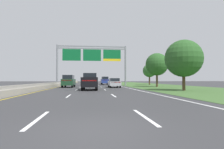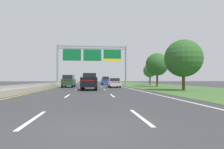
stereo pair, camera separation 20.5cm
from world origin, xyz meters
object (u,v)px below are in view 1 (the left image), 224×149
at_px(car_silver_right_lane_sedan, 114,83).
at_px(car_darkgreen_left_lane_suv, 69,81).
at_px(overhead_sign_gantry, 92,57).
at_px(roadside_tree_near, 184,58).
at_px(pickup_truck_black, 90,82).
at_px(roadside_tree_mid, 157,64).
at_px(roadside_tree_far, 149,71).
at_px(car_blue_right_lane_suv, 105,80).

distance_m(car_silver_right_lane_sedan, car_darkgreen_left_lane_suv, 7.90).
xyz_separation_m(overhead_sign_gantry, roadside_tree_near, (10.89, -18.97, -2.32)).
relative_size(pickup_truck_black, roadside_tree_mid, 0.87).
distance_m(car_silver_right_lane_sedan, roadside_tree_far, 17.98).
bearing_deg(car_darkgreen_left_lane_suv, roadside_tree_mid, -87.91).
height_order(car_blue_right_lane_suv, roadside_tree_mid, roadside_tree_mid).
bearing_deg(car_blue_right_lane_suv, roadside_tree_far, -113.83).
bearing_deg(roadside_tree_far, roadside_tree_mid, -101.92).
relative_size(overhead_sign_gantry, car_silver_right_lane_sedan, 3.41).
xyz_separation_m(car_silver_right_lane_sedan, roadside_tree_far, (10.80, 14.12, 2.75)).
relative_size(car_darkgreen_left_lane_suv, roadside_tree_far, 0.90).
height_order(car_blue_right_lane_suv, roadside_tree_far, roadside_tree_far).
relative_size(overhead_sign_gantry, roadside_tree_far, 2.87).
xyz_separation_m(car_blue_right_lane_suv, roadside_tree_far, (10.93, -4.64, 2.47)).
bearing_deg(roadside_tree_near, roadside_tree_mid, 85.38).
xyz_separation_m(overhead_sign_gantry, pickup_truck_black, (-0.44, -15.90, -5.16)).
relative_size(car_silver_right_lane_sedan, car_darkgreen_left_lane_suv, 0.93).
distance_m(car_blue_right_lane_suv, roadside_tree_far, 12.13).
distance_m(pickup_truck_black, roadside_tree_mid, 15.30).
height_order(pickup_truck_black, roadside_tree_mid, roadside_tree_mid).
bearing_deg(car_blue_right_lane_suv, pickup_truck_black, 170.40).
bearing_deg(car_silver_right_lane_sedan, roadside_tree_mid, -77.51).
xyz_separation_m(pickup_truck_black, roadside_tree_mid, (12.27, 8.61, 3.06)).
relative_size(pickup_truck_black, car_darkgreen_left_lane_suv, 1.15).
height_order(car_darkgreen_left_lane_suv, roadside_tree_mid, roadside_tree_mid).
bearing_deg(pickup_truck_black, car_silver_right_lane_sedan, -29.54).
relative_size(car_blue_right_lane_suv, roadside_tree_far, 0.90).
distance_m(roadside_tree_near, roadside_tree_mid, 11.72).
relative_size(roadside_tree_near, roadside_tree_mid, 0.99).
relative_size(overhead_sign_gantry, roadside_tree_mid, 2.42).
xyz_separation_m(overhead_sign_gantry, car_silver_right_lane_sedan, (3.65, -9.04, -5.42)).
bearing_deg(car_blue_right_lane_suv, overhead_sign_gantry, 159.29).
distance_m(overhead_sign_gantry, roadside_tree_mid, 14.06).
bearing_deg(overhead_sign_gantry, roadside_tree_near, -60.15).
bearing_deg(roadside_tree_mid, roadside_tree_near, -94.62).
relative_size(overhead_sign_gantry, roadside_tree_near, 2.44).
xyz_separation_m(pickup_truck_black, car_darkgreen_left_lane_suv, (-3.65, 8.41, 0.02)).
height_order(pickup_truck_black, car_blue_right_lane_suv, pickup_truck_black).
height_order(pickup_truck_black, roadside_tree_far, roadside_tree_far).
distance_m(pickup_truck_black, car_darkgreen_left_lane_suv, 9.17).
xyz_separation_m(car_blue_right_lane_suv, roadside_tree_mid, (8.32, -17.01, 3.04)).
bearing_deg(pickup_truck_black, car_darkgreen_left_lane_suv, 24.74).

